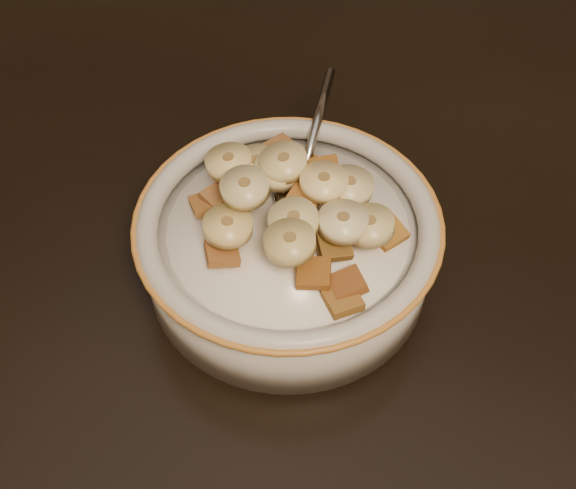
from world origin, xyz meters
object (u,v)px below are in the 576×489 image
(table, at_px, (284,270))
(cereal_bowl, at_px, (288,251))
(chair, at_px, (558,70))
(spoon, at_px, (298,191))

(table, height_order, cereal_bowl, cereal_bowl)
(table, bearing_deg, chair, 78.45)
(chair, distance_m, cereal_bowl, 0.80)
(table, relative_size, spoon, 30.35)
(table, bearing_deg, cereal_bowl, -55.81)
(cereal_bowl, height_order, spoon, spoon)
(chair, height_order, spoon, chair)
(cereal_bowl, bearing_deg, chair, 76.80)
(spoon, bearing_deg, chair, -111.94)
(cereal_bowl, bearing_deg, spoon, 97.85)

